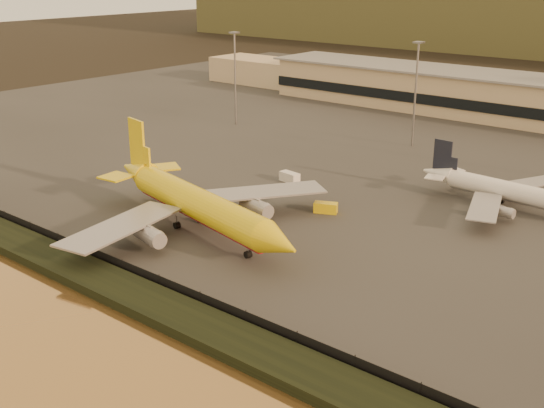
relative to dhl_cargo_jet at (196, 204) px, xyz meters
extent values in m
plane|color=black|center=(10.22, -6.16, -4.85)|extent=(900.00, 900.00, 0.00)
cube|color=black|center=(10.22, -23.16, -4.15)|extent=(320.00, 7.00, 1.40)
cube|color=#2D2D2D|center=(10.22, 88.84, -4.75)|extent=(320.00, 220.00, 0.20)
cube|color=black|center=(10.22, -19.16, -3.55)|extent=(300.00, 0.05, 2.20)
cube|color=tan|center=(10.22, 118.84, 1.35)|extent=(160.00, 22.00, 12.00)
cube|color=black|center=(10.22, 107.64, 0.35)|extent=(160.00, 0.60, 3.00)
cube|color=gray|center=(10.22, 118.84, 7.65)|extent=(164.00, 24.00, 0.60)
cube|color=tan|center=(-84.78, 122.84, -0.15)|extent=(50.00, 18.00, 9.00)
cylinder|color=slate|center=(-49.78, 63.84, 7.85)|extent=(0.50, 0.50, 25.00)
cube|color=slate|center=(-49.78, 63.84, 20.55)|extent=(2.20, 2.20, 0.40)
cylinder|color=slate|center=(0.22, 73.84, 7.85)|extent=(0.50, 0.50, 25.00)
cube|color=slate|center=(0.22, 73.84, 20.55)|extent=(2.20, 2.20, 0.40)
cylinder|color=#DDC20B|center=(0.93, -0.20, 0.28)|extent=(36.18, 12.80, 5.19)
cylinder|color=#A30913|center=(0.93, -0.20, -0.63)|extent=(34.96, 11.47, 4.05)
cone|color=#DDC20B|center=(21.87, -4.83, 0.28)|extent=(7.94, 6.57, 5.19)
cone|color=#DDC20B|center=(-20.99, 4.63, 0.67)|extent=(9.88, 7.00, 5.19)
cube|color=#DDC20B|center=(-20.01, 4.42, 6.38)|extent=(5.45, 1.59, 9.08)
cube|color=#DDC20B|center=(-17.92, 9.27, 1.06)|extent=(6.80, 6.77, 0.31)
cube|color=#DDC20B|center=(-20.16, -0.86, 1.06)|extent=(5.44, 5.39, 0.31)
cube|color=gray|center=(2.93, 13.50, -0.63)|extent=(18.45, 22.46, 0.31)
cylinder|color=gray|center=(4.64, 9.67, -2.05)|extent=(6.46, 4.08, 2.85)
cube|color=gray|center=(-3.02, -13.48, -0.63)|extent=(10.61, 23.29, 0.31)
cylinder|color=gray|center=(0.14, -10.73, -2.05)|extent=(6.46, 4.08, 2.85)
cylinder|color=black|center=(14.32, -3.16, -4.08)|extent=(1.31, 1.13, 1.14)
cylinder|color=slate|center=(14.32, -3.16, -3.48)|extent=(0.20, 0.20, 2.33)
cylinder|color=black|center=(-3.23, -1.68, -4.08)|extent=(1.31, 1.13, 1.14)
cylinder|color=slate|center=(-3.23, -1.68, -3.48)|extent=(0.20, 0.20, 2.33)
cylinder|color=black|center=(-2.22, 2.88, -4.08)|extent=(1.31, 1.13, 1.14)
cylinder|color=slate|center=(-2.22, 2.88, -3.48)|extent=(0.20, 0.20, 2.33)
cylinder|color=white|center=(36.90, 44.57, -1.34)|extent=(25.24, 5.11, 3.48)
cylinder|color=gray|center=(36.90, 44.57, -1.95)|extent=(24.49, 4.30, 2.72)
cone|color=white|center=(21.27, 45.59, -1.08)|extent=(6.48, 3.88, 3.48)
cube|color=black|center=(21.97, 45.54, 2.75)|extent=(3.84, 0.53, 6.09)
cube|color=white|center=(22.89, 48.97, -0.82)|extent=(4.46, 4.36, 0.21)
cube|color=white|center=(22.44, 42.02, -0.82)|extent=(4.19, 4.06, 0.21)
cube|color=gray|center=(36.83, 54.16, -1.95)|extent=(11.19, 16.23, 0.21)
cylinder|color=gray|center=(38.42, 51.71, -2.91)|extent=(4.29, 2.18, 1.91)
cube|color=gray|center=(35.59, 35.06, -1.95)|extent=(9.54, 16.40, 0.21)
cylinder|color=gray|center=(37.47, 37.29, -2.91)|extent=(4.29, 2.18, 1.91)
cylinder|color=black|center=(34.20, 43.17, -4.26)|extent=(0.80, 0.66, 0.77)
cylinder|color=slate|center=(34.20, 43.17, -3.86)|extent=(0.18, 0.18, 1.57)
cylinder|color=black|center=(34.40, 46.30, -4.26)|extent=(0.80, 0.66, 0.77)
cylinder|color=slate|center=(34.40, 46.30, -3.86)|extent=(0.18, 0.18, 1.57)
cube|color=#DDC20B|center=(11.72, 20.97, -3.70)|extent=(4.60, 3.47, 1.89)
cube|color=white|center=(-4.90, 31.44, -3.66)|extent=(4.63, 2.59, 1.98)
camera|label=1|loc=(78.44, -74.55, 37.92)|focal=45.00mm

